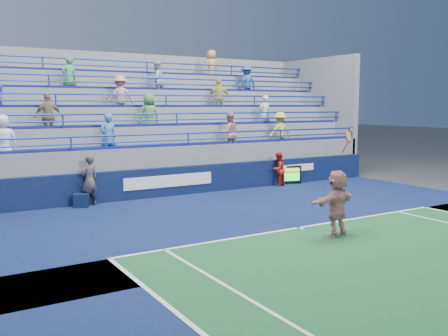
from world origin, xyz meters
TOP-DOWN VIEW (x-y plane):
  - ground at (0.00, 0.00)m, footprint 120.00×120.00m
  - sponsor_wall at (0.00, 6.50)m, footprint 18.00×0.32m
  - bleacher_stand at (-0.00, 10.27)m, footprint 18.00×5.60m
  - serve_speed_board at (4.70, 6.35)m, footprint 1.15×0.46m
  - judge_chair at (-4.38, 6.12)m, footprint 0.63×0.65m
  - tennis_player at (0.32, -1.14)m, footprint 1.70×0.80m
  - line_judge at (-4.06, 6.20)m, footprint 0.75×0.61m
  - ball_girl at (3.98, 6.15)m, footprint 0.85×0.75m

SIDE VIEW (x-z plane):
  - ground at x=0.00m, z-range 0.00..0.00m
  - judge_chair at x=-4.38m, z-range -0.15..0.69m
  - serve_speed_board at x=4.70m, z-range 0.00..0.81m
  - sponsor_wall at x=0.00m, z-range 0.00..1.10m
  - ball_girl at x=3.98m, z-range 0.00..1.45m
  - tennis_player at x=0.32m, z-range -0.53..2.30m
  - line_judge at x=-4.06m, z-range 0.00..1.78m
  - bleacher_stand at x=0.00m, z-range -1.52..4.61m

